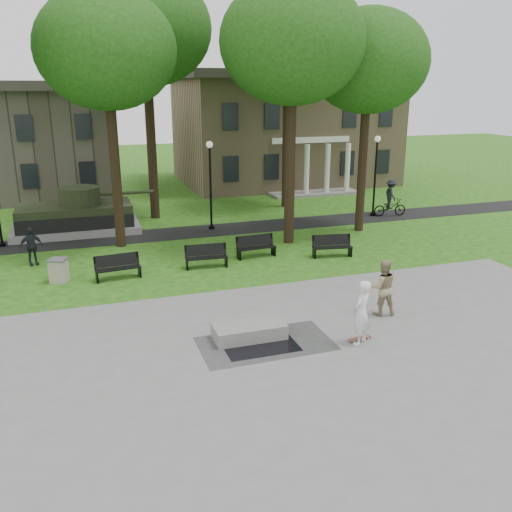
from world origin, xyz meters
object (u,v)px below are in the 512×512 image
Objects in this scene: cyclist at (390,201)px; trash_bin at (59,270)px; concrete_block at (249,331)px; skateboarder at (361,313)px; friend_watching at (383,287)px; park_bench_0 at (118,266)px.

cyclist is 19.64m from trash_bin.
skateboarder is at bearing -25.04° from concrete_block.
cyclist reaches higher than concrete_block.
cyclist is at bearing 17.45° from trash_bin.
friend_watching is (1.77, 1.74, -0.03)m from skateboarder.
skateboarder reaches higher than park_bench_0.
skateboarder reaches higher than trash_bin.
friend_watching reaches higher than park_bench_0.
skateboarder reaches higher than friend_watching.
cyclist reaches higher than park_bench_0.
concrete_block is 1.20× the size of park_bench_0.
cyclist is 17.63m from park_bench_0.
cyclist reaches higher than trash_bin.
concrete_block is 3.45m from skateboarder.
friend_watching reaches higher than trash_bin.
park_bench_0 is at bearing 115.67° from concrete_block.
cyclist is (10.11, 14.58, -0.13)m from skateboarder.
friend_watching is 12.52m from trash_bin.
concrete_block is 7.68m from park_bench_0.
skateboarder is 10.51m from park_bench_0.
concrete_block is at bearing -60.87° from skateboarder.
concrete_block is 18.62m from cyclist.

